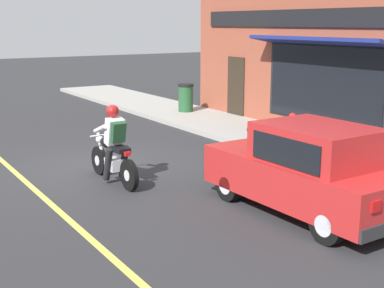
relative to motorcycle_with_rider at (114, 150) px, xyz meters
The scene contains 7 objects.
ground_plane 1.52m from the motorcycle_with_rider, 79.56° to the left, with size 80.00×80.00×0.00m, color #2B2B2D.
sidewalk_curb 6.93m from the motorcycle_with_rider, 38.99° to the left, with size 2.60×22.00×0.14m, color #9E9B93.
storefront_building 7.30m from the motorcycle_with_rider, 15.64° to the left, with size 1.25×9.92×4.20m.
motorcycle_with_rider is the anchor object (origin of this frame).
car_hatchback 4.02m from the motorcycle_with_rider, 59.37° to the right, with size 1.72×3.81×1.57m.
fire_hydrant 4.87m from the motorcycle_with_rider, ahead, with size 0.36×0.24×0.88m.
trash_bin 8.32m from the motorcycle_with_rider, 48.10° to the left, with size 0.56×0.56×0.98m.
Camera 1 is at (-4.56, -11.17, 3.22)m, focal length 50.00 mm.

